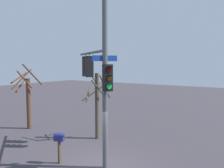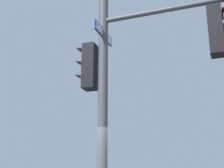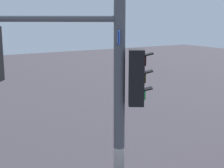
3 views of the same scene
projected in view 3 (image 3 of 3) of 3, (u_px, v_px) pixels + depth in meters
The scene contains 1 object.
main_signal_pole_assembly at pixel (72, 45), 6.37m from camera, with size 4.24×5.54×8.47m.
Camera 3 is at (-3.18, -5.38, 5.14)m, focal length 54.08 mm.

